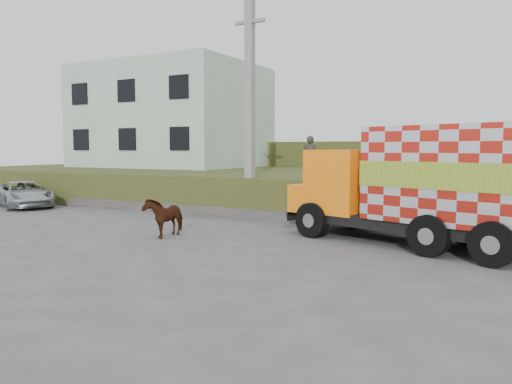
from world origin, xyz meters
The scene contains 10 objects.
ground centered at (0.00, 0.00, 0.00)m, with size 120.00×120.00×0.00m, color #474749.
embankment centered at (0.00, 10.00, 0.75)m, with size 40.00×12.00×1.50m, color #2D4416.
embankment_far centered at (0.00, 22.00, 1.50)m, with size 40.00×12.00×3.00m, color #2D4416.
retaining_strip centered at (-2.00, 4.20, 0.20)m, with size 16.00×0.50×0.40m, color #595651.
building centered at (-11.00, 13.00, 4.50)m, with size 10.00×8.00×6.00m, color #B5D5B7.
utility_pole centered at (-1.00, 4.60, 4.08)m, with size 1.20×0.30×8.00m.
cargo_truck centered at (5.69, 1.88, 1.63)m, with size 7.42×4.30×3.16m.
cow centered at (-1.28, -0.13, 0.59)m, with size 0.63×1.39×1.17m, color black.
suv centered at (-11.55, 2.85, 0.58)m, with size 1.91×4.14×1.15m, color #B4BBBF.
pedestrian centered at (1.27, 4.90, 2.27)m, with size 0.56×0.37×1.54m, color #2C2927.
Camera 1 is at (7.97, -11.74, 2.59)m, focal length 35.00 mm.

